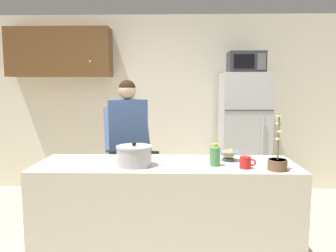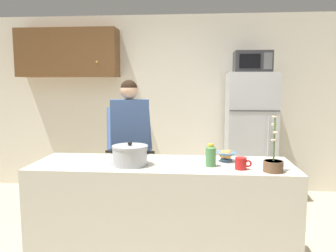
{
  "view_description": "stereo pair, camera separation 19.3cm",
  "coord_description": "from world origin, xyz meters",
  "px_view_note": "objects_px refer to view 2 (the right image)",
  "views": [
    {
      "loc": [
        0.09,
        -2.78,
        1.58
      ],
      "look_at": [
        0.0,
        0.55,
        1.17
      ],
      "focal_mm": 35.84,
      "sensor_mm": 36.0,
      "label": 1
    },
    {
      "loc": [
        0.28,
        -2.77,
        1.58
      ],
      "look_at": [
        0.0,
        0.55,
        1.17
      ],
      "focal_mm": 35.84,
      "sensor_mm": 36.0,
      "label": 2
    }
  ],
  "objects_px": {
    "microwave": "(252,62)",
    "potted_orchid": "(273,164)",
    "refrigerator": "(250,137)",
    "person_near_pot": "(130,136)",
    "bread_bowl": "(226,155)",
    "bottle_near_edge": "(211,155)",
    "coffee_mug": "(241,163)",
    "cooking_pot": "(130,155)"
  },
  "relations": [
    {
      "from": "coffee_mug",
      "to": "bottle_near_edge",
      "type": "bearing_deg",
      "value": 160.64
    },
    {
      "from": "cooking_pot",
      "to": "bottle_near_edge",
      "type": "xyz_separation_m",
      "value": [
        0.66,
        0.02,
        0.01
      ]
    },
    {
      "from": "potted_orchid",
      "to": "bottle_near_edge",
      "type": "bearing_deg",
      "value": 163.9
    },
    {
      "from": "microwave",
      "to": "coffee_mug",
      "type": "distance_m",
      "value": 2.22
    },
    {
      "from": "refrigerator",
      "to": "bottle_near_edge",
      "type": "xyz_separation_m",
      "value": [
        -0.61,
        -1.93,
        0.14
      ]
    },
    {
      "from": "person_near_pot",
      "to": "bottle_near_edge",
      "type": "height_order",
      "value": "person_near_pot"
    },
    {
      "from": "bread_bowl",
      "to": "cooking_pot",
      "type": "bearing_deg",
      "value": -165.5
    },
    {
      "from": "microwave",
      "to": "bread_bowl",
      "type": "height_order",
      "value": "microwave"
    },
    {
      "from": "refrigerator",
      "to": "bottle_near_edge",
      "type": "bearing_deg",
      "value": -107.66
    },
    {
      "from": "person_near_pot",
      "to": "cooking_pot",
      "type": "xyz_separation_m",
      "value": [
        0.19,
        -0.93,
        -0.01
      ]
    },
    {
      "from": "refrigerator",
      "to": "microwave",
      "type": "relative_size",
      "value": 3.63
    },
    {
      "from": "microwave",
      "to": "cooking_pot",
      "type": "xyz_separation_m",
      "value": [
        -1.28,
        -1.93,
        -0.88
      ]
    },
    {
      "from": "cooking_pot",
      "to": "bread_bowl",
      "type": "bearing_deg",
      "value": 14.5
    },
    {
      "from": "person_near_pot",
      "to": "potted_orchid",
      "type": "height_order",
      "value": "person_near_pot"
    },
    {
      "from": "potted_orchid",
      "to": "microwave",
      "type": "bearing_deg",
      "value": 85.94
    },
    {
      "from": "coffee_mug",
      "to": "potted_orchid",
      "type": "height_order",
      "value": "potted_orchid"
    },
    {
      "from": "refrigerator",
      "to": "bread_bowl",
      "type": "distance_m",
      "value": 1.81
    },
    {
      "from": "person_near_pot",
      "to": "potted_orchid",
      "type": "relative_size",
      "value": 3.72
    },
    {
      "from": "bread_bowl",
      "to": "potted_orchid",
      "type": "relative_size",
      "value": 0.42
    },
    {
      "from": "bottle_near_edge",
      "to": "potted_orchid",
      "type": "bearing_deg",
      "value": -16.1
    },
    {
      "from": "refrigerator",
      "to": "cooking_pot",
      "type": "relative_size",
      "value": 4.28
    },
    {
      "from": "coffee_mug",
      "to": "cooking_pot",
      "type": "bearing_deg",
      "value": 175.92
    },
    {
      "from": "microwave",
      "to": "potted_orchid",
      "type": "bearing_deg",
      "value": -94.06
    },
    {
      "from": "microwave",
      "to": "person_near_pot",
      "type": "distance_m",
      "value": 1.97
    },
    {
      "from": "refrigerator",
      "to": "microwave",
      "type": "distance_m",
      "value": 1.01
    },
    {
      "from": "refrigerator",
      "to": "bottle_near_edge",
      "type": "height_order",
      "value": "refrigerator"
    },
    {
      "from": "bread_bowl",
      "to": "potted_orchid",
      "type": "bearing_deg",
      "value": -44.85
    },
    {
      "from": "refrigerator",
      "to": "bread_bowl",
      "type": "xyz_separation_m",
      "value": [
        -0.47,
        -1.74,
        0.1
      ]
    },
    {
      "from": "bottle_near_edge",
      "to": "bread_bowl",
      "type": "bearing_deg",
      "value": 53.07
    },
    {
      "from": "coffee_mug",
      "to": "potted_orchid",
      "type": "bearing_deg",
      "value": -12.73
    },
    {
      "from": "bottle_near_edge",
      "to": "potted_orchid",
      "type": "height_order",
      "value": "potted_orchid"
    },
    {
      "from": "person_near_pot",
      "to": "bread_bowl",
      "type": "bearing_deg",
      "value": -36.04
    },
    {
      "from": "microwave",
      "to": "potted_orchid",
      "type": "relative_size",
      "value": 1.09
    },
    {
      "from": "refrigerator",
      "to": "potted_orchid",
      "type": "relative_size",
      "value": 3.97
    },
    {
      "from": "cooking_pot",
      "to": "bread_bowl",
      "type": "relative_size",
      "value": 2.23
    },
    {
      "from": "potted_orchid",
      "to": "cooking_pot",
      "type": "bearing_deg",
      "value": 174.1
    },
    {
      "from": "person_near_pot",
      "to": "refrigerator",
      "type": "bearing_deg",
      "value": 34.71
    },
    {
      "from": "cooking_pot",
      "to": "bottle_near_edge",
      "type": "bearing_deg",
      "value": 1.6
    },
    {
      "from": "refrigerator",
      "to": "person_near_pot",
      "type": "relative_size",
      "value": 1.07
    },
    {
      "from": "cooking_pot",
      "to": "bottle_near_edge",
      "type": "distance_m",
      "value": 0.66
    },
    {
      "from": "refrigerator",
      "to": "potted_orchid",
      "type": "bearing_deg",
      "value": -94.02
    },
    {
      "from": "refrigerator",
      "to": "coffee_mug",
      "type": "distance_m",
      "value": 2.05
    }
  ]
}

